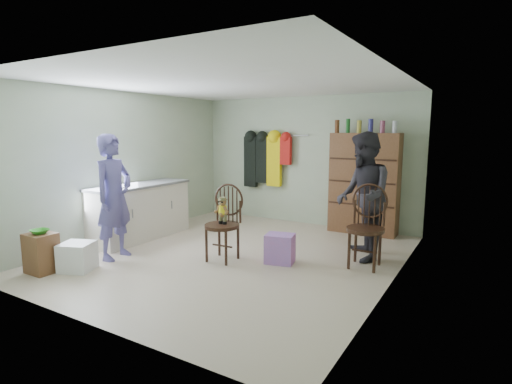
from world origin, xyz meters
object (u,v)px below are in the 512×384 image
Objects in this scene: chair_front at (224,218)px; dresser at (364,183)px; counter at (140,211)px; chair_far at (367,223)px.

dresser reaches higher than chair_front.
counter is at bearing 169.93° from chair_front.
counter is 1.65× the size of chair_far.
dresser reaches higher than counter.
chair_far is 1.87m from dresser.
chair_front is 1.98m from chair_far.
counter is 1.94m from chair_front.
counter is at bearing -174.63° from chair_far.
counter is 1.71× the size of chair_front.
chair_far is (1.82, 0.76, -0.01)m from chair_front.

